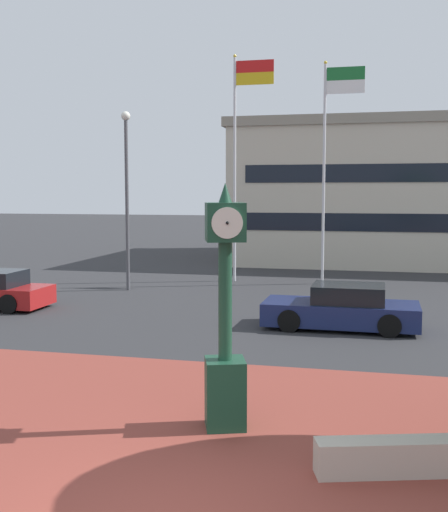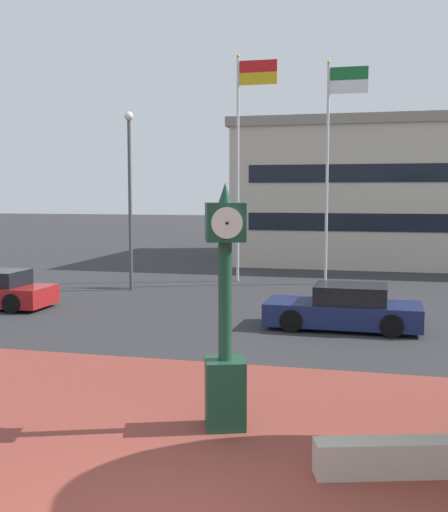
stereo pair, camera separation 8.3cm
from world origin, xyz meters
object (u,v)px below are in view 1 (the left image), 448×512
at_px(flagpole_primary, 239,148).
at_px(flagpole_secondary, 329,152).
at_px(street_lamp_post, 127,183).
at_px(civic_building, 425,193).
at_px(street_clock, 225,328).
at_px(car_street_mid, 342,309).

relative_size(flagpole_primary, flagpole_secondary, 1.05).
relative_size(flagpole_primary, street_lamp_post, 1.39).
bearing_deg(civic_building, flagpole_primary, -127.47).
xyz_separation_m(street_clock, civic_building, (5.26, 28.45, 2.23)).
bearing_deg(flagpole_primary, street_clock, -78.91).
distance_m(flagpole_secondary, civic_building, 12.35).
bearing_deg(civic_building, flagpole_secondary, -112.98).
relative_size(civic_building, street_lamp_post, 2.99).
height_order(street_clock, car_street_mid, street_clock).
distance_m(car_street_mid, civic_building, 20.78).
xyz_separation_m(flagpole_secondary, civic_building, (4.77, 11.26, -1.68)).
height_order(car_street_mid, flagpole_primary, flagpole_primary).
xyz_separation_m(street_clock, car_street_mid, (1.55, 8.28, -1.10)).
xyz_separation_m(civic_building, street_lamp_post, (-12.44, -14.80, 0.39)).
bearing_deg(civic_building, car_street_mid, -100.43).
height_order(flagpole_primary, civic_building, flagpole_primary).
bearing_deg(flagpole_secondary, street_lamp_post, -155.22).
relative_size(street_clock, flagpole_secondary, 0.43).
xyz_separation_m(flagpole_primary, street_lamp_post, (-3.81, -3.54, -1.54)).
xyz_separation_m(car_street_mid, civic_building, (3.71, 20.18, 3.34)).
relative_size(car_street_mid, flagpole_primary, 0.45).
bearing_deg(flagpole_primary, street_lamp_post, -137.09).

